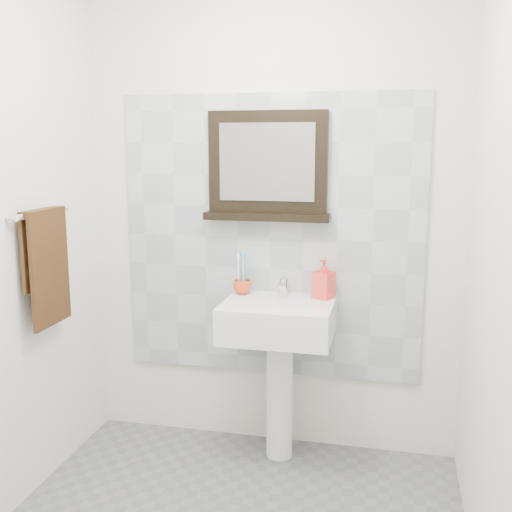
{
  "coord_description": "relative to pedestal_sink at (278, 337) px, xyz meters",
  "views": [
    {
      "loc": [
        0.62,
        -2.0,
        1.63
      ],
      "look_at": [
        0.04,
        0.55,
        1.15
      ],
      "focal_mm": 42.0,
      "sensor_mm": 36.0,
      "label": 1
    }
  ],
  "objects": [
    {
      "name": "framed_mirror",
      "position": [
        -0.1,
        0.19,
        0.84
      ],
      "size": [
        0.66,
        0.11,
        0.56
      ],
      "color": "black",
      "rests_on": "back_wall"
    },
    {
      "name": "hand_towel",
      "position": [
        -1.03,
        -0.41,
        0.44
      ],
      "size": [
        0.06,
        0.3,
        0.55
      ],
      "color": "#351F0E",
      "rests_on": "towel_bar"
    },
    {
      "name": "soap_dispenser",
      "position": [
        0.21,
        0.12,
        0.29
      ],
      "size": [
        0.12,
        0.12,
        0.2
      ],
      "primitive_type": "imported",
      "rotation": [
        0.0,
        0.0,
        -0.42
      ],
      "color": "#F11C3D",
      "rests_on": "pedestal_sink"
    },
    {
      "name": "splashback",
      "position": [
        -0.09,
        0.21,
        0.47
      ],
      "size": [
        1.6,
        0.02,
        1.5
      ],
      "primitive_type": "cube",
      "color": "#A8B1B6",
      "rests_on": "back_wall"
    },
    {
      "name": "towel_bar",
      "position": [
        -1.04,
        -0.41,
        0.65
      ],
      "size": [
        0.07,
        0.4,
        0.03
      ],
      "color": "silver",
      "rests_on": "left_wall"
    },
    {
      "name": "toothbrush_cup",
      "position": [
        -0.22,
        0.12,
        0.22
      ],
      "size": [
        0.12,
        0.12,
        0.08
      ],
      "primitive_type": "imported",
      "rotation": [
        0.0,
        0.0,
        -0.27
      ],
      "color": "#D44718",
      "rests_on": "pedestal_sink"
    },
    {
      "name": "back_wall",
      "position": [
        -0.09,
        0.23,
        0.57
      ],
      "size": [
        2.0,
        0.01,
        2.5
      ],
      "primitive_type": "cube",
      "color": "silver",
      "rests_on": "ground"
    },
    {
      "name": "front_wall",
      "position": [
        -0.09,
        -1.97,
        0.57
      ],
      "size": [
        2.0,
        0.01,
        2.5
      ],
      "primitive_type": "cube",
      "color": "silver",
      "rests_on": "ground"
    },
    {
      "name": "toothbrushes",
      "position": [
        -0.22,
        0.12,
        0.31
      ],
      "size": [
        0.05,
        0.04,
        0.21
      ],
      "color": "white",
      "rests_on": "toothbrush_cup"
    },
    {
      "name": "right_wall",
      "position": [
        0.91,
        -0.87,
        0.57
      ],
      "size": [
        0.01,
        2.2,
        2.5
      ],
      "primitive_type": "cube",
      "color": "silver",
      "rests_on": "ground"
    },
    {
      "name": "pedestal_sink",
      "position": [
        0.0,
        0.0,
        0.0
      ],
      "size": [
        0.55,
        0.44,
        0.96
      ],
      "color": "white",
      "rests_on": "ground"
    }
  ]
}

